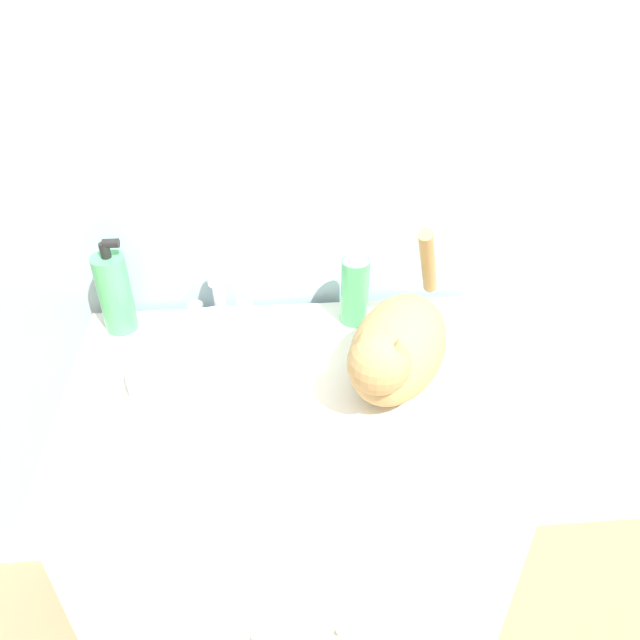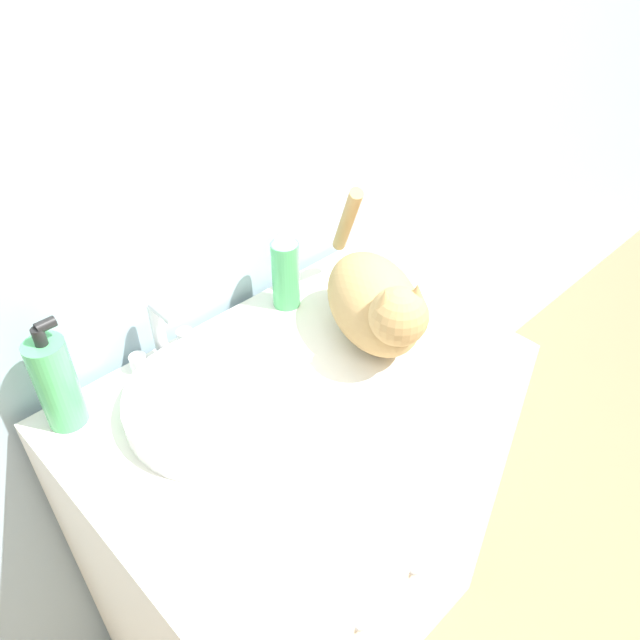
# 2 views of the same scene
# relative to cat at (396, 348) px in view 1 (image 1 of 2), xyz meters

# --- Properties ---
(wall_back) EXTENTS (6.00, 0.05, 2.50)m
(wall_back) POSITION_rel_cat_xyz_m (-0.20, 0.32, 0.24)
(wall_back) COLOR #9EB7C6
(wall_back) RESTS_ON ground_plane
(vanity_cabinet) EXTENTS (0.82, 0.53, 0.92)m
(vanity_cabinet) POSITION_rel_cat_xyz_m (-0.20, 0.01, -0.55)
(vanity_cabinet) COLOR silver
(vanity_cabinet) RESTS_ON ground_plane
(sink_basin) EXTENTS (0.33, 0.33, 0.04)m
(sink_basin) POSITION_rel_cat_xyz_m (-0.33, 0.06, -0.07)
(sink_basin) COLOR white
(sink_basin) RESTS_ON vanity_cabinet
(faucet) EXTENTS (0.13, 0.08, 0.14)m
(faucet) POSITION_rel_cat_xyz_m (-0.33, 0.23, -0.03)
(faucet) COLOR silver
(faucet) RESTS_ON vanity_cabinet
(cat) EXTENTS (0.27, 0.38, 0.26)m
(cat) POSITION_rel_cat_xyz_m (0.00, 0.00, 0.00)
(cat) COLOR tan
(cat) RESTS_ON vanity_cabinet
(soap_bottle) EXTENTS (0.07, 0.07, 0.21)m
(soap_bottle) POSITION_rel_cat_xyz_m (-0.53, 0.22, 0.00)
(soap_bottle) COLOR #4CB266
(soap_bottle) RESTS_ON vanity_cabinet
(spray_bottle) EXTENTS (0.06, 0.06, 0.18)m
(spray_bottle) POSITION_rel_cat_xyz_m (-0.05, 0.20, 0.00)
(spray_bottle) COLOR #4CB266
(spray_bottle) RESTS_ON vanity_cabinet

